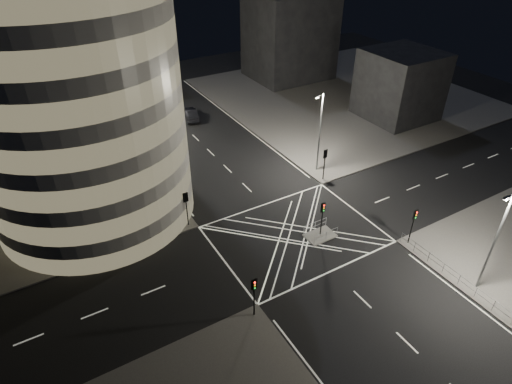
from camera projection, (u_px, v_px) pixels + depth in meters
ground at (295, 234)px, 43.44m from camera, size 120.00×120.00×0.00m
sidewalk_far_right at (343, 95)px, 74.83m from camera, size 42.00×42.00×0.15m
central_island at (320, 236)px, 43.17m from camera, size 3.00×2.00×0.15m
office_tower_curved at (13, 95)px, 41.02m from camera, size 30.00×29.00×27.20m
building_right_far at (289, 36)px, 78.60m from camera, size 14.00×12.00×15.00m
building_right_near at (400, 85)px, 64.55m from camera, size 10.00×10.00×10.00m
building_far_end at (98, 28)px, 78.11m from camera, size 18.00×8.00×18.00m
tree_a at (160, 180)px, 42.68m from camera, size 4.15×4.15×7.20m
tree_b at (141, 155)px, 46.98m from camera, size 5.22×5.22×7.79m
tree_c at (125, 134)px, 51.27m from camera, size 3.85×3.85×6.99m
tree_d at (111, 112)px, 55.18m from camera, size 4.92×4.92×8.27m
tree_e at (102, 107)px, 60.35m from camera, size 4.19×4.19×6.27m
traffic_signal_fl at (186, 203)px, 42.97m from camera, size 0.55×0.22×4.00m
traffic_signal_nl at (254, 291)px, 33.26m from camera, size 0.55×0.22×4.00m
traffic_signal_fr at (325, 159)px, 50.35m from camera, size 0.55×0.22×4.00m
traffic_signal_nr at (414, 220)px, 40.64m from camera, size 0.55×0.22×4.00m
traffic_signal_island at (322, 213)px, 41.57m from camera, size 0.55×0.22×4.00m
street_lamp_left_near at (159, 160)px, 44.94m from camera, size 1.25×0.25×10.00m
street_lamp_left_far at (113, 103)px, 57.79m from camera, size 1.25×0.25×10.00m
street_lamp_right_far at (320, 130)px, 50.71m from camera, size 1.25×0.25×10.00m
street_lamp_right_near at (495, 239)px, 34.30m from camera, size 1.25×0.25×10.00m
railing_near_right at (451, 274)px, 37.86m from camera, size 0.06×11.70×1.10m
railing_island_south at (326, 236)px, 42.17m from camera, size 2.80×0.06×1.10m
railing_island_north at (315, 226)px, 43.46m from camera, size 2.80×0.06×1.10m
sedan at (190, 114)px, 66.14m from camera, size 2.74×5.39×1.69m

